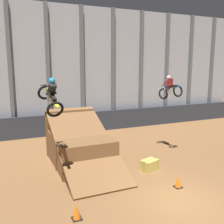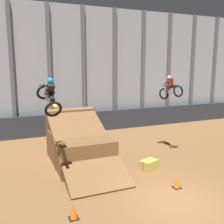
{
  "view_description": "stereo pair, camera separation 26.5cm",
  "coord_description": "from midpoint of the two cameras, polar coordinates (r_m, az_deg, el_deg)",
  "views": [
    {
      "loc": [
        -6.47,
        -8.0,
        5.51
      ],
      "look_at": [
        -0.3,
        6.07,
        2.76
      ],
      "focal_mm": 42.0,
      "sensor_mm": 36.0,
      "label": 1
    },
    {
      "loc": [
        -6.23,
        -8.11,
        5.51
      ],
      "look_at": [
        -0.3,
        6.07,
        2.76
      ],
      "focal_mm": 42.0,
      "sensor_mm": 36.0,
      "label": 2
    }
  ],
  "objects": [
    {
      "name": "hay_bale_trackside",
      "position": [
        14.32,
        8.58,
        -11.39
      ],
      "size": [
        1.04,
        0.85,
        0.57
      ],
      "rotation": [
        0.0,
        0.0,
        0.32
      ],
      "color": "#CCB751",
      "rests_on": "ground_plane"
    },
    {
      "name": "traffic_cone_arena_edge",
      "position": [
        12.68,
        14.56,
        -14.54
      ],
      "size": [
        0.36,
        0.36,
        0.58
      ],
      "color": "black",
      "rests_on": "ground_plane"
    },
    {
      "name": "rider_bike_left_air",
      "position": [
        11.42,
        -12.85,
        3.42
      ],
      "size": [
        0.91,
        1.89,
        1.68
      ],
      "rotation": [
        0.43,
        0.0,
        0.11
      ],
      "color": "black"
    },
    {
      "name": "ground_plane",
      "position": [
        11.64,
        14.43,
        -18.43
      ],
      "size": [
        60.0,
        60.0,
        0.0
      ],
      "primitive_type": "plane",
      "color": "brown"
    },
    {
      "name": "dirt_ramp",
      "position": [
        15.19,
        -6.76,
        -7.22
      ],
      "size": [
        3.0,
        6.25,
        2.97
      ],
      "color": "brown",
      "rests_on": "ground_plane"
    },
    {
      "name": "lower_barrier",
      "position": [
        21.85,
        -5.27,
        -2.21
      ],
      "size": [
        31.36,
        0.2,
        1.69
      ],
      "color": "#2D333D",
      "rests_on": "ground_plane"
    },
    {
      "name": "rider_bike_right_air",
      "position": [
        16.79,
        13.08,
        4.94
      ],
      "size": [
        0.83,
        1.75,
        1.58
      ],
      "rotation": [
        -0.21,
        0.0,
        0.06
      ],
      "color": "black"
    },
    {
      "name": "arena_back_wall",
      "position": [
        21.99,
        -5.98,
        9.04
      ],
      "size": [
        32.0,
        0.4,
        10.21
      ],
      "color": "#A3A8B2",
      "rests_on": "ground_plane"
    },
    {
      "name": "traffic_cone_near_ramp",
      "position": [
        10.23,
        -7.58,
        -20.69
      ],
      "size": [
        0.36,
        0.36,
        0.58
      ],
      "color": "black",
      "rests_on": "ground_plane"
    }
  ]
}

